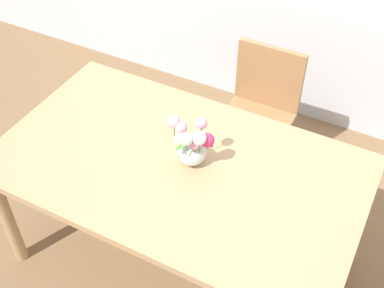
{
  "coord_description": "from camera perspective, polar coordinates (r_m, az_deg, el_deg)",
  "views": [
    {
      "loc": [
        0.84,
        -1.46,
        2.48
      ],
      "look_at": [
        0.06,
        0.04,
        0.88
      ],
      "focal_mm": 46.86,
      "sensor_mm": 36.0,
      "label": 1
    }
  ],
  "objects": [
    {
      "name": "ground_plane",
      "position": [
        3.0,
        -1.36,
        -12.42
      ],
      "size": [
        12.0,
        12.0,
        0.0
      ],
      "primitive_type": "plane",
      "color": "brown"
    },
    {
      "name": "chair_far",
      "position": [
        3.13,
        7.75,
        4.06
      ],
      "size": [
        0.42,
        0.42,
        0.9
      ],
      "rotation": [
        0.0,
        0.0,
        3.14
      ],
      "color": "#9E7047",
      "rests_on": "ground_plane"
    },
    {
      "name": "flower_vase",
      "position": [
        2.33,
        -0.05,
        -0.07
      ],
      "size": [
        0.23,
        0.18,
        0.25
      ],
      "color": "silver",
      "rests_on": "dining_table"
    },
    {
      "name": "dining_table",
      "position": [
        2.47,
        -1.62,
        -3.54
      ],
      "size": [
        1.78,
        1.04,
        0.76
      ],
      "color": "tan",
      "rests_on": "ground_plane"
    }
  ]
}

